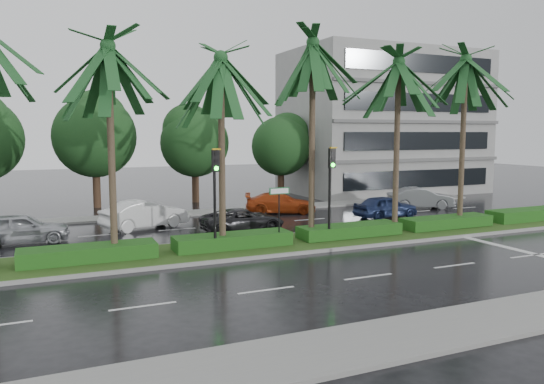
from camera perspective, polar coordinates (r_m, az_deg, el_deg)
name	(u,v)px	position (r m, az deg, el deg)	size (l,w,h in m)	color
ground	(304,249)	(23.73, 3.47, -6.14)	(120.00, 120.00, 0.00)	black
near_sidewalk	(478,322)	(15.74, 21.32, -12.92)	(40.00, 2.40, 0.12)	gray
far_sidewalk	(219,211)	(34.64, -5.72, -2.07)	(40.00, 2.00, 0.12)	gray
median	(294,243)	(24.59, 2.39, -5.50)	(36.00, 4.00, 0.15)	gray
hedge	(294,235)	(24.52, 2.40, -4.65)	(35.20, 1.40, 0.60)	#164C15
lane_markings	(367,245)	(24.90, 10.17, -5.62)	(34.00, 13.06, 0.01)	silver
palm_row	(269,65)	(23.73, -0.31, 13.48)	(26.30, 4.20, 9.89)	#3C3022
signal_median_left	(215,185)	(22.00, -6.12, 0.76)	(0.34, 0.42, 4.36)	black
signal_median_right	(331,180)	(24.25, 6.34, 1.28)	(0.34, 0.42, 4.36)	black
street_sign	(279,202)	(23.36, 0.79, -1.04)	(0.95, 0.09, 2.60)	black
bg_trees	(167,138)	(39.11, -11.26, 5.76)	(33.01, 5.58, 8.06)	#3A281A
building	(383,123)	(47.48, 11.81, 7.30)	(16.00, 10.00, 12.00)	gray
car_silver	(21,228)	(27.31, -25.36, -3.55)	(4.22, 1.70, 1.44)	#B3B5BB
car_white	(145,214)	(29.39, -13.52, -2.35)	(4.65, 1.62, 1.53)	silver
car_darkgrey	(243,220)	(27.73, -3.17, -3.02)	(4.40, 2.03, 1.22)	#242326
car_red	(281,203)	(34.01, 0.92, -1.18)	(4.52, 1.84, 1.31)	#A73712
car_blue	(386,207)	(32.82, 12.11, -1.55)	(4.03, 1.62, 1.37)	navy
car_grey	(420,198)	(37.45, 15.67, -0.63)	(4.34, 1.51, 1.43)	slate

